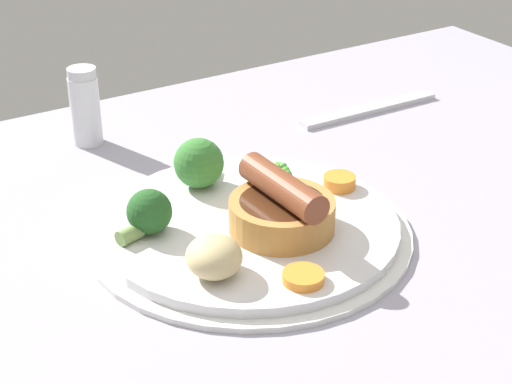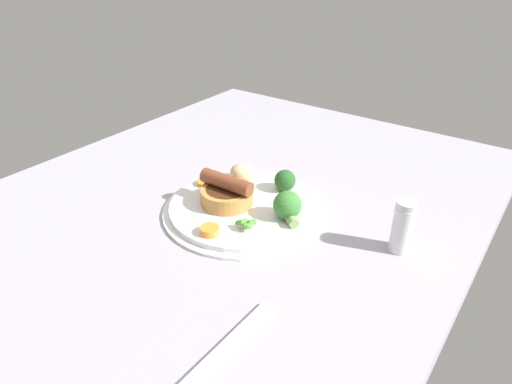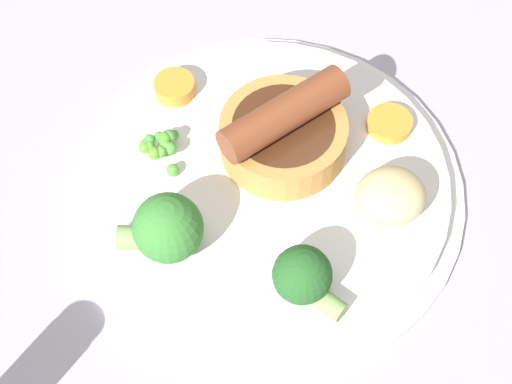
# 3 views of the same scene
# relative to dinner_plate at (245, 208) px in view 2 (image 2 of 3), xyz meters

# --- Properties ---
(dining_table) EXTENTS (1.10, 0.80, 0.03)m
(dining_table) POSITION_rel_dinner_plate_xyz_m (-0.02, 0.05, -0.02)
(dining_table) COLOR #9E99AD
(dining_table) RESTS_ON ground
(dinner_plate) EXTENTS (0.28, 0.28, 0.01)m
(dinner_plate) POSITION_rel_dinner_plate_xyz_m (0.00, 0.00, 0.00)
(dinner_plate) COLOR silver
(dinner_plate) RESTS_ON dining_table
(sausage_pudding) EXTENTS (0.09, 0.09, 0.05)m
(sausage_pudding) POSITION_rel_dinner_plate_xyz_m (-0.01, 0.03, 0.03)
(sausage_pudding) COLOR #BC8442
(sausage_pudding) RESTS_ON dinner_plate
(pea_pile) EXTENTS (0.03, 0.03, 0.02)m
(pea_pile) POSITION_rel_dinner_plate_xyz_m (-0.06, -0.05, 0.02)
(pea_pile) COLOR #57A82C
(pea_pile) RESTS_ON dinner_plate
(broccoli_floret_near) EXTENTS (0.05, 0.05, 0.05)m
(broccoli_floret_near) POSITION_rel_dinner_plate_xyz_m (0.00, -0.08, 0.03)
(broccoli_floret_near) COLOR #387A33
(broccoli_floret_near) RESTS_ON dinner_plate
(broccoli_floret_far) EXTENTS (0.05, 0.04, 0.04)m
(broccoli_floret_far) POSITION_rel_dinner_plate_xyz_m (0.08, -0.03, 0.03)
(broccoli_floret_far) COLOR #235623
(broccoli_floret_far) RESTS_ON dinner_plate
(potato_chunk_1) EXTENTS (0.06, 0.06, 0.03)m
(potato_chunk_1) POSITION_rel_dinner_plate_xyz_m (0.06, 0.05, 0.02)
(potato_chunk_1) COLOR #CCB77F
(potato_chunk_1) RESTS_ON dinner_plate
(carrot_slice_0) EXTENTS (0.04, 0.04, 0.01)m
(carrot_slice_0) POSITION_rel_dinner_plate_xyz_m (0.01, 0.10, 0.01)
(carrot_slice_0) COLOR orange
(carrot_slice_0) RESTS_ON dinner_plate
(carrot_slice_4) EXTENTS (0.04, 0.04, 0.01)m
(carrot_slice_4) POSITION_rel_dinner_plate_xyz_m (-0.10, -0.01, 0.01)
(carrot_slice_4) COLOR orange
(carrot_slice_4) RESTS_ON dinner_plate
(fork) EXTENTS (0.18, 0.02, 0.01)m
(fork) POSITION_rel_dinner_plate_xyz_m (-0.26, -0.16, -0.00)
(fork) COLOR silver
(fork) RESTS_ON dining_table
(salt_shaker) EXTENTS (0.03, 0.03, 0.08)m
(salt_shaker) POSITION_rel_dinner_plate_xyz_m (0.05, -0.25, 0.03)
(salt_shaker) COLOR silver
(salt_shaker) RESTS_ON dining_table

